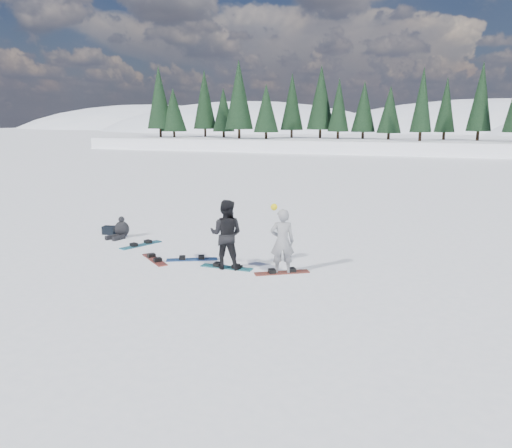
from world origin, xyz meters
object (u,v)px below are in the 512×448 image
Objects in this scene: snowboarder_woman at (282,241)px; seated_rider at (121,229)px; gear_bag at (109,230)px; snowboarder_man at (226,234)px; snowboard_loose_b at (154,260)px; snowboard_loose_c at (192,259)px; snowboard_loose_a at (141,245)px.

snowboarder_woman is 2.01× the size of seated_rider.
gear_bag is at bearing -39.29° from snowboarder_woman.
snowboarder_woman is 1.61m from snowboarder_man.
snowboard_loose_b is 1.11m from snowboard_loose_c.
gear_bag is 4.12m from snowboard_loose_b.
snowboard_loose_a is (1.31, -0.75, -0.27)m from seated_rider.
gear_bag reaches higher than snowboard_loose_a.
gear_bag is (-0.70, 0.25, -0.14)m from seated_rider.
snowboard_loose_a is (2.01, -1.00, -0.14)m from gear_bag.
snowboarder_woman reaches higher than gear_bag.
seated_rider is at bearing -179.44° from snowboard_loose_b.
gear_bag is at bearing -176.15° from snowboard_loose_b.
snowboard_loose_c is (2.41, -0.95, 0.00)m from snowboard_loose_a.
snowboard_loose_a is 1.00× the size of snowboard_loose_c.
seated_rider is 0.64× the size of snowboard_loose_b.
snowboarder_woman is 1.28× the size of snowboard_loose_b.
seated_rider is 0.64× the size of snowboard_loose_c.
gear_bag reaches higher than snowboard_loose_c.
snowboard_loose_a is at bearing 131.54° from snowboard_loose_c.
snowboarder_man reaches higher than seated_rider.
snowboard_loose_b is at bearing -6.52° from snowboarder_man.
snowboard_loose_c is (3.72, -1.70, -0.27)m from seated_rider.
gear_bag is (-7.31, 2.23, -0.75)m from snowboarder_woman.
seated_rider reaches higher than snowboard_loose_c.
snowboarder_woman is 1.28× the size of snowboard_loose_a.
snowboarder_man reaches higher than snowboard_loose_b.
snowboarder_woman is 6.93m from seated_rider.
gear_bag is at bearing 129.33° from snowboard_loose_c.
gear_bag is 0.30× the size of snowboard_loose_c.
snowboarder_woman is at bearing 40.49° from snowboard_loose_b.
snowboard_loose_c is (4.42, -1.95, -0.14)m from gear_bag.
snowboarder_man is 1.29× the size of snowboard_loose_a.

